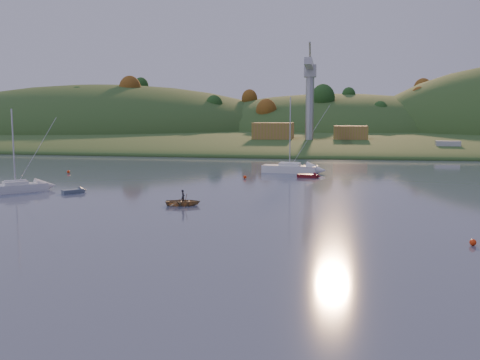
# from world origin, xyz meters

# --- Properties ---
(ground) EXTENTS (500.00, 500.00, 0.00)m
(ground) POSITION_xyz_m (0.00, 0.00, 0.00)
(ground) COLOR #363E59
(ground) RESTS_ON ground
(far_shore) EXTENTS (620.00, 220.00, 1.50)m
(far_shore) POSITION_xyz_m (0.00, 230.00, 0.00)
(far_shore) COLOR #24441B
(far_shore) RESTS_ON ground
(shore_slope) EXTENTS (640.00, 150.00, 7.00)m
(shore_slope) POSITION_xyz_m (0.00, 165.00, 0.00)
(shore_slope) COLOR #24441B
(shore_slope) RESTS_ON ground
(hill_left) EXTENTS (170.00, 140.00, 44.00)m
(hill_left) POSITION_xyz_m (-90.00, 200.00, 0.00)
(hill_left) COLOR #24441B
(hill_left) RESTS_ON ground
(hill_center) EXTENTS (140.00, 120.00, 36.00)m
(hill_center) POSITION_xyz_m (10.00, 210.00, 0.00)
(hill_center) COLOR #24441B
(hill_center) RESTS_ON ground
(hillside_trees) EXTENTS (280.00, 50.00, 32.00)m
(hillside_trees) POSITION_xyz_m (0.00, 185.00, 0.00)
(hillside_trees) COLOR #183F16
(hillside_trees) RESTS_ON ground
(wharf) EXTENTS (42.00, 16.00, 2.40)m
(wharf) POSITION_xyz_m (5.00, 122.00, 1.20)
(wharf) COLOR slate
(wharf) RESTS_ON ground
(shed_west) EXTENTS (11.00, 8.00, 4.80)m
(shed_west) POSITION_xyz_m (-8.00, 123.00, 4.80)
(shed_west) COLOR olive
(shed_west) RESTS_ON wharf
(shed_east) EXTENTS (9.00, 7.00, 4.00)m
(shed_east) POSITION_xyz_m (13.00, 124.00, 4.40)
(shed_east) COLOR olive
(shed_east) RESTS_ON wharf
(dock_crane) EXTENTS (3.20, 28.00, 20.30)m
(dock_crane) POSITION_xyz_m (2.00, 118.39, 17.17)
(dock_crane) COLOR #B7B7BC
(dock_crane) RESTS_ON wharf
(sailboat_near) EXTENTS (6.86, 6.89, 10.38)m
(sailboat_near) POSITION_xyz_m (-31.61, 35.91, 0.69)
(sailboat_near) COLOR white
(sailboat_near) RESTS_ON ground
(sailboat_far) EXTENTS (9.31, 4.13, 12.48)m
(sailboat_far) POSITION_xyz_m (0.67, 63.53, 0.79)
(sailboat_far) COLOR white
(sailboat_far) RESTS_ON ground
(canoe) EXTENTS (4.17, 3.33, 0.77)m
(canoe) POSITION_xyz_m (-8.48, 30.17, 0.39)
(canoe) COLOR #927850
(canoe) RESTS_ON ground
(paddler) EXTENTS (0.44, 0.58, 1.44)m
(paddler) POSITION_xyz_m (-8.48, 30.17, 0.72)
(paddler) COLOR black
(paddler) RESTS_ON ground
(red_tender) EXTENTS (3.77, 1.89, 1.23)m
(red_tender) POSITION_xyz_m (4.51, 57.33, 0.26)
(red_tender) COLOR #600D14
(red_tender) RESTS_ON ground
(grey_dinghy) EXTENTS (2.93, 2.93, 1.13)m
(grey_dinghy) POSITION_xyz_m (-23.89, 37.00, 0.23)
(grey_dinghy) COLOR slate
(grey_dinghy) RESTS_ON ground
(work_vessel) EXTENTS (13.09, 5.15, 3.32)m
(work_vessel) POSITION_xyz_m (35.00, 108.00, 1.18)
(work_vessel) COLOR slate
(work_vessel) RESTS_ON ground
(buoy_0) EXTENTS (0.50, 0.50, 0.50)m
(buoy_0) POSITION_xyz_m (17.58, 16.61, 0.25)
(buoy_0) COLOR red
(buoy_0) RESTS_ON ground
(buoy_1) EXTENTS (0.50, 0.50, 0.50)m
(buoy_1) POSITION_xyz_m (-35.24, 56.94, 0.25)
(buoy_1) COLOR red
(buoy_1) RESTS_ON ground
(buoy_2) EXTENTS (0.50, 0.50, 0.50)m
(buoy_2) POSITION_xyz_m (-5.45, 54.41, 0.25)
(buoy_2) COLOR red
(buoy_2) RESTS_ON ground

